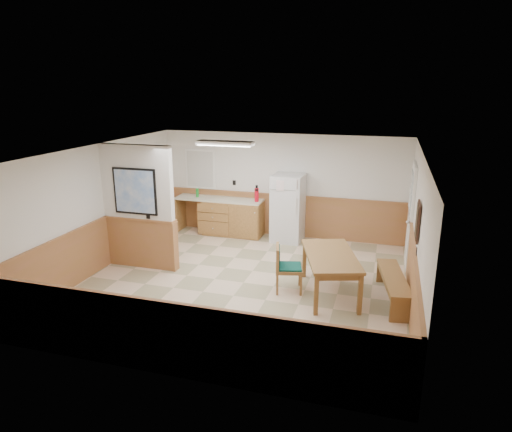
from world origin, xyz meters
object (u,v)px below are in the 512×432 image
(refrigerator, at_px, (288,208))
(fire_extinguisher, at_px, (257,194))
(dining_table, at_px, (330,259))
(soap_bottle, at_px, (197,193))
(dining_bench, at_px, (393,282))
(dining_chair, at_px, (284,265))

(refrigerator, bearing_deg, fire_extinguisher, -179.26)
(dining_table, relative_size, fire_extinguisher, 4.59)
(dining_table, distance_m, soap_bottle, 4.56)
(refrigerator, height_order, dining_bench, refrigerator)
(refrigerator, bearing_deg, dining_table, -60.60)
(dining_table, height_order, fire_extinguisher, fire_extinguisher)
(dining_bench, xyz_separation_m, dining_chair, (-1.90, -0.14, 0.15))
(refrigerator, relative_size, dining_table, 0.87)
(refrigerator, distance_m, dining_bench, 3.59)
(soap_bottle, bearing_deg, fire_extinguisher, -0.33)
(soap_bottle, bearing_deg, dining_chair, -44.00)
(soap_bottle, bearing_deg, refrigerator, -0.73)
(dining_chair, bearing_deg, dining_bench, -10.05)
(fire_extinguisher, distance_m, soap_bottle, 1.55)
(dining_bench, height_order, dining_chair, dining_chair)
(dining_chair, xyz_separation_m, fire_extinguisher, (-1.32, 2.75, 0.58))
(dining_chair, bearing_deg, refrigerator, 87.03)
(dining_bench, bearing_deg, soap_bottle, 141.60)
(fire_extinguisher, bearing_deg, refrigerator, 11.72)
(fire_extinguisher, bearing_deg, dining_bench, -25.88)
(dining_table, xyz_separation_m, fire_extinguisher, (-2.13, 2.67, 0.42))
(dining_table, distance_m, dining_bench, 1.13)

